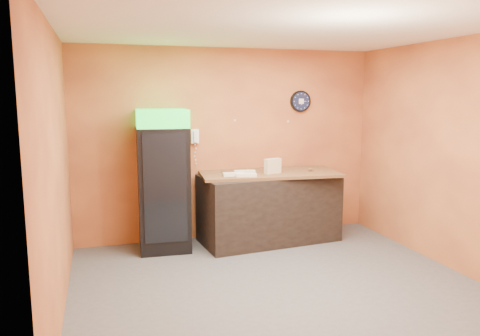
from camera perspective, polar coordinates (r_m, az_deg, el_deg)
name	(u,v)px	position (r m, az deg, el deg)	size (l,w,h in m)	color
floor	(276,285)	(5.46, 4.45, -14.02)	(4.50, 4.50, 0.00)	#47474C
back_wall	(228,144)	(6.96, -1.42, 2.94)	(4.50, 0.02, 2.80)	#D67C3C
left_wall	(56,172)	(4.75, -21.52, -0.50)	(0.02, 4.00, 2.80)	#D67C3C
right_wall	(449,155)	(6.26, 24.17, 1.49)	(0.02, 4.00, 2.80)	#D67C3C
ceiling	(280,29)	(5.07, 4.85, 16.53)	(4.50, 4.00, 0.02)	white
beverage_cooler	(164,182)	(6.44, -9.24, -1.75)	(0.72, 0.73, 1.93)	black
prep_counter	(269,208)	(6.86, 3.55, -4.87)	(1.97, 0.87, 0.98)	black
wall_clock	(301,101)	(7.29, 7.39, 8.08)	(0.33, 0.06, 0.33)	black
wall_phone	(195,136)	(6.78, -5.53, 3.87)	(0.11, 0.10, 0.20)	white
butcher_paper	(269,173)	(6.76, 3.59, -0.66)	(1.98, 0.90, 0.04)	brown
sub_roll_stack	(273,166)	(6.62, 4.02, 0.24)	(0.27, 0.16, 0.21)	beige
wrapped_sandwich_left	(234,174)	(6.43, -0.77, -0.77)	(0.30, 0.12, 0.04)	silver
wrapped_sandwich_mid	(247,175)	(6.37, 0.80, -0.87)	(0.28, 0.11, 0.04)	silver
wrapped_sandwich_right	(245,172)	(6.62, 0.58, -0.48)	(0.30, 0.12, 0.04)	silver
kitchen_tool	(249,171)	(6.65, 1.13, -0.36)	(0.06, 0.06, 0.06)	silver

